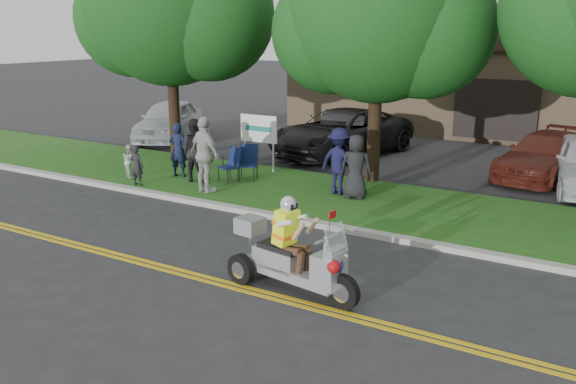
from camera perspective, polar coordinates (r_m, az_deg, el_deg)
The scene contains 23 objects.
ground at distance 11.58m, azimuth -8.91°, elevation -6.49°, with size 120.00×120.00×0.00m, color #28282B.
centerline_near at distance 11.18m, azimuth -10.82°, elevation -7.37°, with size 60.00×0.10×0.01m, color gold.
centerline_far at distance 11.29m, azimuth -10.28°, elevation -7.12°, with size 60.00×0.10×0.01m, color gold.
curb at distance 13.89m, azimuth -0.86°, elevation -2.34°, with size 60.00×0.25×0.12m, color #A8A89E.
grass_verge at distance 15.68m, azimuth 3.29°, elevation -0.32°, with size 60.00×4.00×0.10m, color #175416.
commercial_building at distance 27.71m, azimuth 20.85°, elevation 9.60°, with size 18.00×8.20×4.00m.
tree_left at distance 20.32m, azimuth -10.87°, elevation 16.65°, with size 6.62×5.40×7.78m.
tree_mid at distance 16.71m, azimuth 8.66°, elevation 15.69°, with size 5.88×4.80×7.05m.
business_sign at distance 18.05m, azimuth -2.75°, elevation 5.65°, with size 1.25×0.06×1.75m.
trike_scooter at distance 10.08m, azimuth 0.18°, elevation -6.20°, with size 2.48×0.98×1.62m.
lawn_chair_a at distance 16.88m, azimuth -5.28°, elevation 2.79°, with size 0.62×0.64×0.94m.
lawn_chair_b at distance 17.05m, azimuth -3.73°, elevation 3.02°, with size 0.68×0.69×0.98m.
spectator_adult_left at distance 17.57m, azimuth -10.23°, elevation 3.91°, with size 0.56×0.37×1.55m, color #141B38.
spectator_adult_mid at distance 16.96m, azimuth -8.69°, elevation 3.91°, with size 0.84×0.66×1.74m, color black.
spectator_adult_right at distance 15.74m, azimuth -7.77°, elevation 3.50°, with size 1.15×0.48×1.97m, color #B8B7B1.
spectator_chair_a at distance 15.48m, azimuth 4.85°, elevation 2.89°, with size 1.10×0.63×1.71m, color #141336.
spectator_chair_b at distance 15.14m, azimuth 6.38°, elevation 2.40°, with size 0.79×0.51×1.61m, color black.
child_left at distance 16.87m, azimuth -13.96°, elevation 2.43°, with size 0.39×0.26×1.08m, color black.
child_right at distance 17.80m, azimuth -14.58°, elevation 2.82°, with size 0.46×0.36×0.94m, color beige.
parked_car_far_left at distance 24.09m, azimuth -11.08°, elevation 6.62°, with size 1.81×4.50×1.53m, color #BABEC2.
parked_car_left at distance 21.42m, azimuth 5.22°, elevation 5.61°, with size 1.48×4.24×1.40m, color #2C2C2E.
parked_car_mid at distance 20.84m, azimuth 5.03°, elevation 5.56°, with size 2.57×5.57×1.55m, color black.
parked_car_right at distance 19.15m, azimuth 22.99°, elevation 3.15°, with size 1.81×4.44×1.29m, color #561D14.
Camera 1 is at (7.01, -8.18, 4.24)m, focal length 38.00 mm.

